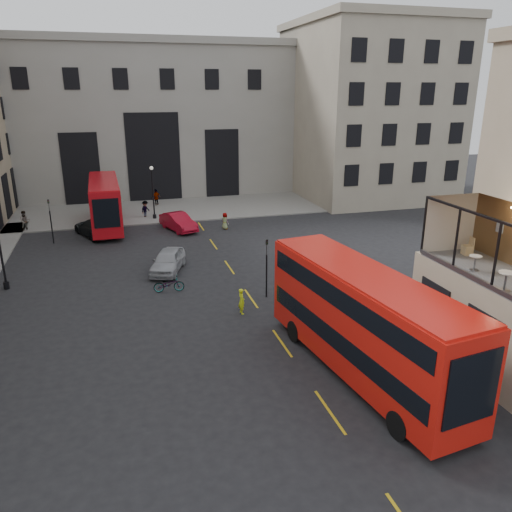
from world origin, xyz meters
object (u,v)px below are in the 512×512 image
object	(u,v)px
car_a	(168,261)
cafe_table_mid	(506,278)
pedestrian_b	(145,209)
pedestrian_c	(156,198)
traffic_light_near	(267,261)
car_c	(96,227)
street_lamp_b	(153,196)
bus_far	(105,201)
pedestrian_d	(225,221)
cafe_chair_d	(468,249)
street_lamp_a	(1,254)
cafe_table_far	(475,261)
cyclist	(242,301)
bicycle	(169,284)
traffic_light_far	(50,216)
bus_near	(363,319)
car_b	(178,222)
pedestrian_a	(25,221)

from	to	relation	value
car_a	cafe_table_mid	xyz separation A→B (m)	(11.81, -18.72, 4.34)
car_a	pedestrian_b	distance (m)	16.40
pedestrian_c	cafe_table_mid	world-z (taller)	cafe_table_mid
pedestrian_b	cafe_table_mid	size ratio (longest dim) A/B	2.21
traffic_light_near	car_c	distance (m)	20.32
street_lamp_b	bus_far	bearing A→B (deg)	-157.98
pedestrian_c	pedestrian_d	xyz separation A→B (m)	(5.25, -11.55, -0.18)
cafe_chair_d	traffic_light_near	bearing A→B (deg)	135.57
traffic_light_near	street_lamp_a	bearing A→B (deg)	159.44
car_c	pedestrian_b	xyz separation A→B (m)	(4.72, 5.53, 0.08)
cafe_table_far	cyclist	bearing A→B (deg)	138.29
bus_far	cyclist	distance (m)	23.37
bicycle	cafe_table_mid	xyz separation A→B (m)	(12.20, -14.85, 4.62)
traffic_light_far	pedestrian_b	xyz separation A→B (m)	(8.19, 6.83, -1.54)
bus_far	pedestrian_c	size ratio (longest dim) A/B	5.91
bus_near	street_lamp_a	bearing A→B (deg)	138.09
cyclist	pedestrian_c	distance (m)	30.00
street_lamp_b	bus_near	distance (m)	32.37
traffic_light_far	street_lamp_b	world-z (taller)	street_lamp_b
bus_near	pedestrian_c	xyz separation A→B (m)	(-5.74, 37.71, -1.81)
traffic_light_far	bicycle	world-z (taller)	traffic_light_far
bus_near	car_b	size ratio (longest dim) A/B	2.61
bicycle	cyclist	distance (m)	5.82
street_lamp_a	bus_near	bearing A→B (deg)	-41.91
bus_far	pedestrian_a	xyz separation A→B (m)	(-7.20, 0.58, -1.57)
traffic_light_near	car_b	distance (m)	17.65
car_a	cafe_table_far	bearing A→B (deg)	-32.92
car_a	pedestrian_b	world-z (taller)	pedestrian_b
bus_near	cyclist	xyz separation A→B (m)	(-3.60, 7.79, -2.00)
pedestrian_a	pedestrian_d	world-z (taller)	pedestrian_a
cyclist	pedestrian_c	world-z (taller)	pedestrian_c
bus_far	pedestrian_c	world-z (taller)	bus_far
pedestrian_a	pedestrian_d	xyz separation A→B (m)	(17.79, -4.28, -0.18)
pedestrian_a	cafe_table_far	xyz separation A→B (m)	(23.62, -30.62, 4.10)
cafe_chair_d	bus_near	bearing A→B (deg)	-164.33
bus_near	pedestrian_d	distance (m)	26.24
car_c	cafe_chair_d	world-z (taller)	cafe_chair_d
traffic_light_near	cafe_table_mid	world-z (taller)	cafe_table_mid
street_lamp_b	pedestrian_c	distance (m)	6.22
bus_far	car_c	world-z (taller)	bus_far
car_a	car_c	size ratio (longest dim) A/B	0.84
pedestrian_d	pedestrian_c	bearing A→B (deg)	-10.40
street_lamp_a	cyclist	size ratio (longest dim) A/B	3.44
car_a	pedestrian_d	world-z (taller)	car_a
car_a	cyclist	size ratio (longest dim) A/B	3.01
bus_far	cafe_table_far	bearing A→B (deg)	-61.33
pedestrian_d	cafe_table_mid	size ratio (longest dim) A/B	1.95
car_a	cafe_table_mid	size ratio (longest dim) A/B	5.82
traffic_light_near	bus_near	bearing A→B (deg)	-81.22
street_lamp_b	bicycle	world-z (taller)	street_lamp_b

